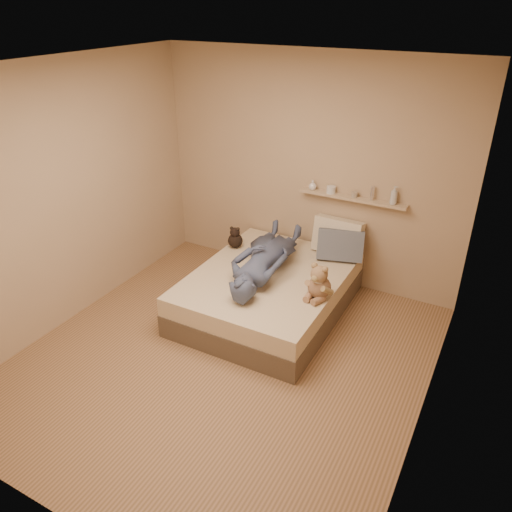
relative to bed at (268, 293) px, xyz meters
The scene contains 10 objects.
room 1.42m from the bed, 90.00° to the right, with size 3.80×3.80×3.80m.
bed is the anchor object (origin of this frame).
game_console 0.70m from the bed, 90.02° to the right, with size 0.19×0.09×0.06m.
teddy_bear 0.76m from the bed, 15.66° to the right, with size 0.30×0.30×0.37m.
dark_plush 0.81m from the bed, 148.81° to the left, with size 0.17×0.17×0.26m.
pillow_cream 1.04m from the bed, 61.49° to the left, with size 0.55×0.16×0.40m, color beige.
pillow_grey 0.96m from the bed, 52.16° to the left, with size 0.50×0.14×0.34m, color slate.
person 0.41m from the bed, 159.07° to the left, with size 0.54×1.49×0.36m, color #404564.
wall_shelf 1.38m from the bed, 58.82° to the left, with size 1.20×0.12×0.03m, color tan.
shelf_bottles 1.43m from the bed, 59.17° to the left, with size 1.00×0.10×0.20m.
Camera 1 is at (2.05, -3.15, 3.08)m, focal length 35.00 mm.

